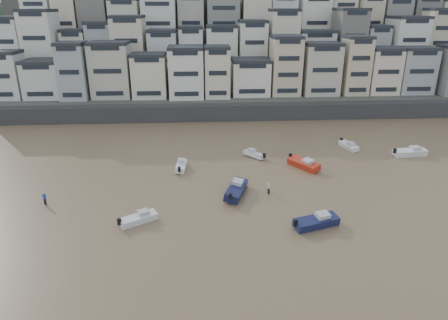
{
  "coord_description": "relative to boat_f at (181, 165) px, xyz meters",
  "views": [
    {
      "loc": [
        -0.65,
        -21.91,
        24.36
      ],
      "look_at": [
        2.52,
        30.0,
        4.0
      ],
      "focal_mm": 32.0,
      "sensor_mm": 36.0,
      "label": 1
    }
  ],
  "objects": [
    {
      "name": "boat_h",
      "position": [
        12.28,
        4.58,
        -0.05
      ],
      "size": [
        4.11,
        4.44,
        1.25
      ],
      "primitive_type": null,
      "rotation": [
        0.0,
        0.0,
        2.28
      ],
      "color": "silver",
      "rests_on": "ground"
    },
    {
      "name": "boat_f",
      "position": [
        0.0,
        0.0,
        0.0
      ],
      "size": [
        1.93,
        5.05,
        1.35
      ],
      "primitive_type": null,
      "rotation": [
        0.0,
        0.0,
        1.51
      ],
      "color": "white",
      "rests_on": "ground"
    },
    {
      "name": "boat_i",
      "position": [
        29.82,
        7.76,
        0.0
      ],
      "size": [
        2.79,
        5.23,
        1.36
      ],
      "primitive_type": null,
      "rotation": [
        0.0,
        0.0,
        -1.33
      ],
      "color": "white",
      "rests_on": "ground"
    },
    {
      "name": "boat_e",
      "position": [
        19.46,
        -0.69,
        0.16
      ],
      "size": [
        5.09,
        6.25,
        1.68
      ],
      "primitive_type": null,
      "rotation": [
        0.0,
        0.0,
        -0.99
      ],
      "color": "#AF2815",
      "rests_on": "ground"
    },
    {
      "name": "boat_a",
      "position": [
        16.49,
        -18.59,
        0.15
      ],
      "size": [
        6.34,
        3.74,
        1.64
      ],
      "primitive_type": null,
      "rotation": [
        0.0,
        0.0,
        0.31
      ],
      "color": "#151B42",
      "rests_on": "ground"
    },
    {
      "name": "boat_c",
      "position": [
        7.9,
        -9.64,
        0.24
      ],
      "size": [
        4.26,
        7.05,
        1.83
      ],
      "primitive_type": null,
      "rotation": [
        0.0,
        0.0,
        1.24
      ],
      "color": "#12163B",
      "rests_on": "ground"
    },
    {
      "name": "person_blue",
      "position": [
        -17.22,
        -10.93,
        0.19
      ],
      "size": [
        0.44,
        0.44,
        1.74
      ],
      "primitive_type": null,
      "color": "blue",
      "rests_on": "ground"
    },
    {
      "name": "hillside",
      "position": [
        18.62,
        68.12,
        12.33
      ],
      "size": [
        141.04,
        66.0,
        50.0
      ],
      "color": "#4C4C47",
      "rests_on": "ground"
    },
    {
      "name": "boat_g",
      "position": [
        39.07,
        3.54,
        0.17
      ],
      "size": [
        6.43,
        2.78,
        1.7
      ],
      "primitive_type": null,
      "rotation": [
        0.0,
        0.0,
        0.12
      ],
      "color": "silver",
      "rests_on": "ground"
    },
    {
      "name": "harbor_wall",
      "position": [
        13.89,
        28.28,
        1.07
      ],
      "size": [
        140.0,
        3.0,
        3.5
      ],
      "primitive_type": "cube",
      "color": "#38383A",
      "rests_on": "ground"
    },
    {
      "name": "boat_j",
      "position": [
        -4.43,
        -16.36,
        0.0
      ],
      "size": [
        5.09,
        3.98,
        1.36
      ],
      "primitive_type": null,
      "rotation": [
        0.0,
        0.0,
        0.55
      ],
      "color": "silver",
      "rests_on": "ground"
    },
    {
      "name": "person_pink",
      "position": [
        12.39,
        -9.56,
        0.19
      ],
      "size": [
        0.44,
        0.44,
        1.74
      ],
      "primitive_type": null,
      "color": "beige",
      "rests_on": "ground"
    }
  ]
}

